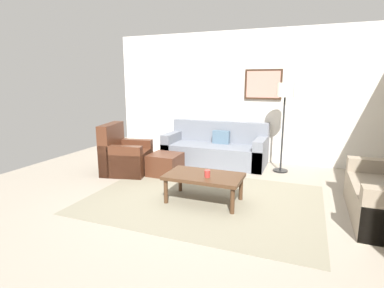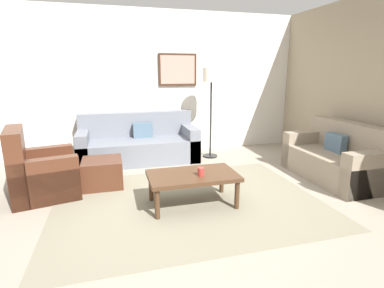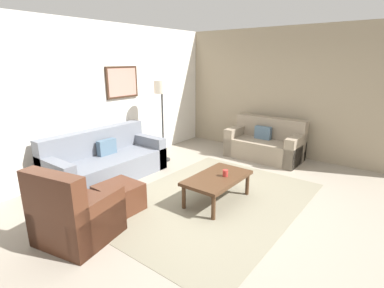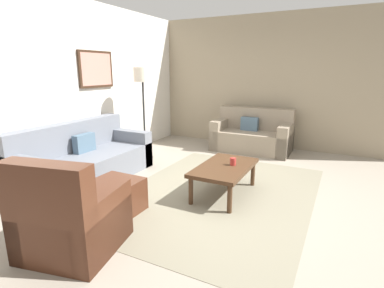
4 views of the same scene
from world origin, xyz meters
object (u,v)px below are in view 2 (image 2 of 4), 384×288
Objects in this scene: couch_main at (138,144)px; framed_artwork at (178,70)px; cup at (201,172)px; ottoman at (103,173)px; coffee_table at (193,178)px; lamp_standing at (211,84)px; couch_loveseat at (338,160)px; armchair_leather at (39,175)px.

framed_artwork is at bearing 25.92° from couch_main.
couch_main is 2.33m from cup.
coffee_table is at bearing -40.94° from ottoman.
ottoman is at bearing -132.79° from framed_artwork.
couch_loveseat is at bearing -47.26° from lamp_standing.
couch_loveseat is at bearing -10.35° from ottoman.
lamp_standing is at bearing 132.74° from couch_loveseat.
couch_main is at bearing 43.76° from armchair_leather.
armchair_leather reaches higher than couch_loveseat.
couch_loveseat is at bearing -48.24° from framed_artwork.
lamp_standing is (2.82, 1.19, 1.10)m from armchair_leather.
coffee_table is at bearing -172.75° from couch_loveseat.
couch_main is 2.78× the size of framed_artwork.
couch_main is 1.95× the size of coffee_table.
coffee_table is (1.91, -0.78, 0.05)m from armchair_leather.
couch_main is 1.78m from lamp_standing.
cup reaches higher than ottoman.
coffee_table is 2.41m from lamp_standing.
coffee_table reaches higher than ottoman.
couch_main is 21.17× the size of cup.
couch_main is 1.25× the size of lamp_standing.
lamp_standing is 2.22× the size of framed_artwork.
couch_loveseat is at bearing -32.50° from couch_main.
ottoman is at bearing 138.50° from cup.
couch_main reaches higher than coffee_table.
framed_artwork is (0.33, 2.68, 1.21)m from cup.
couch_main is 2.25× the size of armchair_leather.
coffee_table is 2.93m from framed_artwork.
framed_artwork reaches higher than couch_main.
armchair_leather reaches higher than coffee_table.
ottoman is (-3.55, 0.65, -0.10)m from couch_loveseat.
cup is at bearing -48.43° from coffee_table.
ottoman is at bearing 169.65° from couch_loveseat.
lamp_standing is at bearing -7.99° from couch_main.
framed_artwork is (-2.04, 2.28, 1.37)m from couch_loveseat.
framed_artwork is at bearing 37.94° from armchair_leather.
couch_loveseat is 1.43× the size of coffee_table.
armchair_leather is at bearing -167.71° from ottoman.
couch_loveseat is at bearing 9.61° from cup.
lamp_standing reaches higher than couch_loveseat.
lamp_standing reaches higher than ottoman.
ottoman is 0.73× the size of framed_artwork.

